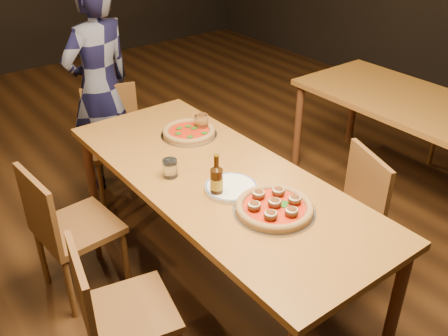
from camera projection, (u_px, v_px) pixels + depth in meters
ground at (219, 282)px, 3.00m from camera, size 9.00×9.00×0.00m
table_main at (218, 187)px, 2.66m from camera, size 0.80×2.00×0.75m
table_right at (435, 118)px, 3.41m from camera, size 0.80×2.00×0.75m
chair_main_nw at (129, 312)px, 2.24m from camera, size 0.47×0.47×0.84m
chair_main_sw at (78, 226)px, 2.76m from camera, size 0.43×0.43×0.87m
chair_main_e at (333, 220)px, 2.82m from camera, size 0.52×0.52×0.86m
chair_end at (118, 145)px, 3.61m from camera, size 0.49×0.49×0.85m
pizza_meatball at (274, 207)px, 2.33m from camera, size 0.39×0.39×0.07m
pizza_margherita at (189, 132)px, 3.02m from camera, size 0.34×0.34×0.04m
plate_stack at (231, 188)px, 2.49m from camera, size 0.26×0.26×0.03m
beer_bottle at (217, 182)px, 2.41m from camera, size 0.06×0.06×0.23m
water_glass at (170, 168)px, 2.59m from camera, size 0.08×0.08×0.10m
amber_glass at (201, 123)px, 3.05m from camera, size 0.08×0.08×0.11m
diner at (100, 87)px, 3.60m from camera, size 0.65×0.50×1.58m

